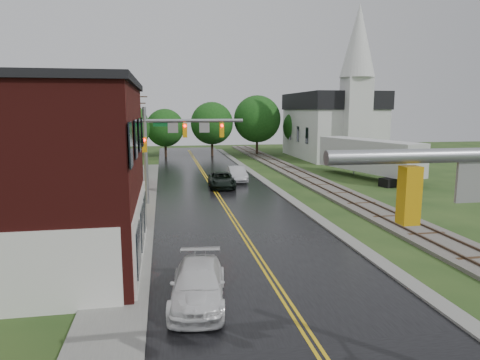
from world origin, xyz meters
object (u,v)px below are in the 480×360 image
object	(u,v)px
church	(335,118)
tree_left_e	(123,129)
traffic_signal_far	(175,138)
suv_dark	(222,180)
sedan_silver	(237,174)
semi_trailer	(369,156)
tree_left_c	(65,135)
utility_pole_c	(140,130)
pickup_white	(198,285)
utility_pole_b	(122,148)

from	to	relation	value
church	tree_left_e	bearing A→B (deg)	-164.80
traffic_signal_far	tree_left_e	xyz separation A→B (m)	(-5.38, 18.90, -0.16)
suv_dark	sedan_silver	distance (m)	3.63
suv_dark	semi_trailer	xyz separation A→B (m)	(15.49, 2.52, 1.67)
church	semi_trailer	size ratio (longest dim) A/B	1.53
traffic_signal_far	tree_left_c	size ratio (longest dim) A/B	0.96
utility_pole_c	church	bearing A→B (deg)	19.97
pickup_white	tree_left_e	bearing A→B (deg)	106.19
traffic_signal_far	suv_dark	xyz separation A→B (m)	(4.27, 6.09, -4.29)
church	utility_pole_c	xyz separation A→B (m)	(-26.80, -9.74, -1.11)
tree_left_c	suv_dark	xyz separation A→B (m)	(14.65, -6.81, -3.82)
utility_pole_c	semi_trailer	world-z (taller)	utility_pole_c
utility_pole_b	tree_left_c	distance (m)	19.24
utility_pole_c	sedan_silver	bearing A→B (deg)	-39.45
suv_dark	utility_pole_c	bearing A→B (deg)	127.95
tree_left_c	pickup_white	world-z (taller)	tree_left_c
traffic_signal_far	tree_left_e	distance (m)	19.65
utility_pole_b	suv_dark	xyz separation A→B (m)	(7.60, 11.09, -4.03)
utility_pole_b	pickup_white	bearing A→B (deg)	-73.30
church	pickup_white	distance (m)	49.78
utility_pole_b	church	bearing A→B (deg)	49.82
church	utility_pole_c	distance (m)	28.54
church	suv_dark	size ratio (longest dim) A/B	4.04
traffic_signal_far	sedan_silver	xyz separation A→B (m)	(6.20, 9.16, -4.23)
tree_left_c	sedan_silver	size ratio (longest dim) A/B	1.70
suv_dark	semi_trailer	distance (m)	15.79
utility_pole_c	semi_trailer	distance (m)	24.68
church	tree_left_e	world-z (taller)	church
tree_left_e	suv_dark	distance (m)	16.56
tree_left_e	church	bearing A→B (deg)	15.20
traffic_signal_far	utility_pole_c	world-z (taller)	utility_pole_c
utility_pole_c	tree_left_e	size ratio (longest dim) A/B	1.10
tree_left_c	suv_dark	world-z (taller)	tree_left_c
church	suv_dark	bearing A→B (deg)	-132.92
church	utility_pole_b	distance (m)	41.55
church	traffic_signal_far	bearing A→B (deg)	-131.27
utility_pole_c	tree_left_e	distance (m)	2.79
sedan_silver	tree_left_c	bearing A→B (deg)	167.80
church	tree_left_e	size ratio (longest dim) A/B	2.45
sedan_silver	pickup_white	xyz separation A→B (m)	(-5.93, -26.16, -0.05)
tree_left_e	utility_pole_c	bearing A→B (deg)	-42.84
utility_pole_b	utility_pole_c	distance (m)	22.00
utility_pole_b	semi_trailer	world-z (taller)	utility_pole_b
utility_pole_c	suv_dark	bearing A→B (deg)	-55.15
tree_left_e	semi_trailer	world-z (taller)	tree_left_e
tree_left_c	suv_dark	bearing A→B (deg)	-24.94
utility_pole_b	tree_left_c	world-z (taller)	utility_pole_b
utility_pole_b	traffic_signal_far	bearing A→B (deg)	56.32
sedan_silver	semi_trailer	xyz separation A→B (m)	(13.57, -0.55, 1.62)
church	traffic_signal_far	distance (m)	35.59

